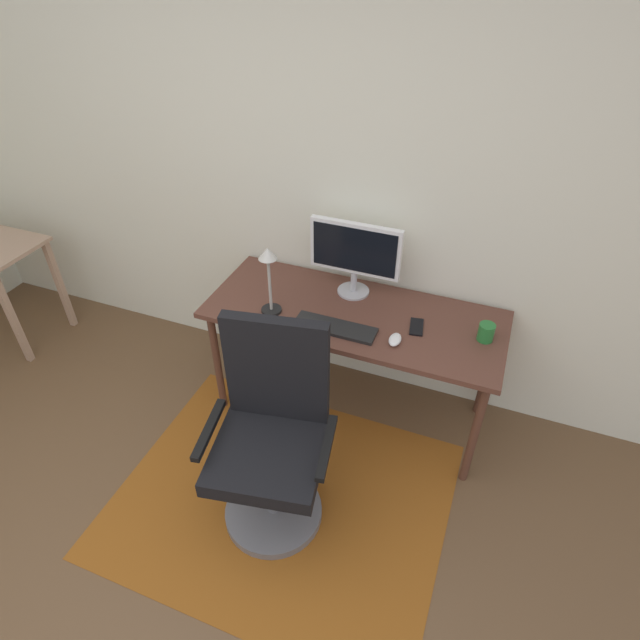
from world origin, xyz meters
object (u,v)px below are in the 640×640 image
(cell_phone, at_px, (416,327))
(office_chair, at_px, (272,443))
(monitor, at_px, (355,252))
(keyboard, at_px, (335,327))
(desk, at_px, (354,323))
(coffee_cup, at_px, (486,332))
(desk_lamp, at_px, (269,269))
(computer_mouse, at_px, (395,340))

(cell_phone, relative_size, office_chair, 0.13)
(cell_phone, bearing_deg, monitor, 145.48)
(keyboard, bearing_deg, office_chair, -98.38)
(desk, distance_m, coffee_cup, 0.69)
(cell_phone, xyz_separation_m, desk_lamp, (-0.76, -0.14, 0.26))
(desk, xyz_separation_m, computer_mouse, (0.27, -0.16, 0.09))
(monitor, height_order, computer_mouse, monitor)
(desk, relative_size, computer_mouse, 15.42)
(desk, bearing_deg, keyboard, -105.86)
(keyboard, relative_size, coffee_cup, 4.60)
(desk, distance_m, keyboard, 0.19)
(keyboard, xyz_separation_m, office_chair, (-0.09, -0.60, -0.28))
(desk, distance_m, cell_phone, 0.35)
(monitor, distance_m, computer_mouse, 0.54)
(monitor, distance_m, cell_phone, 0.52)
(desk_lamp, bearing_deg, cell_phone, 10.62)
(office_chair, bearing_deg, keyboard, 71.16)
(coffee_cup, bearing_deg, office_chair, -135.99)
(keyboard, height_order, office_chair, office_chair)
(keyboard, distance_m, desk_lamp, 0.45)
(computer_mouse, distance_m, office_chair, 0.78)
(monitor, relative_size, office_chair, 0.46)
(desk, xyz_separation_m, coffee_cup, (0.68, 0.02, 0.12))
(keyboard, bearing_deg, desk_lamp, 176.97)
(monitor, relative_size, coffee_cup, 5.37)
(desk, distance_m, computer_mouse, 0.33)
(monitor, xyz_separation_m, keyboard, (0.02, -0.35, -0.25))
(desk_lamp, bearing_deg, computer_mouse, -1.03)
(keyboard, relative_size, desk_lamp, 1.11)
(desk_lamp, xyz_separation_m, office_chair, (0.28, -0.62, -0.53))
(keyboard, xyz_separation_m, desk_lamp, (-0.37, 0.02, 0.25))
(cell_phone, bearing_deg, coffee_cup, -4.73)
(computer_mouse, relative_size, coffee_cup, 1.11)
(computer_mouse, relative_size, office_chair, 0.10)
(computer_mouse, bearing_deg, desk, 148.64)
(monitor, height_order, keyboard, monitor)
(keyboard, distance_m, coffee_cup, 0.76)
(keyboard, relative_size, cell_phone, 3.07)
(computer_mouse, bearing_deg, cell_phone, 64.42)
(monitor, bearing_deg, office_chair, -94.23)
(computer_mouse, bearing_deg, coffee_cup, 23.97)
(desk, bearing_deg, office_chair, -100.07)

